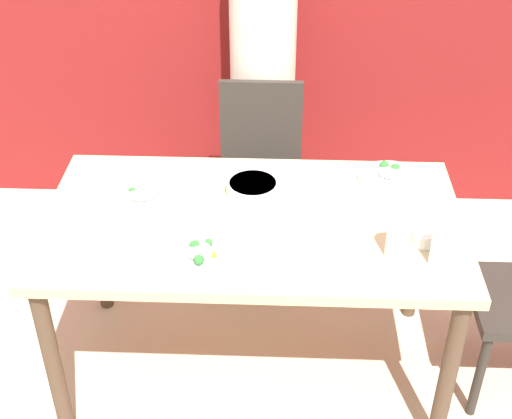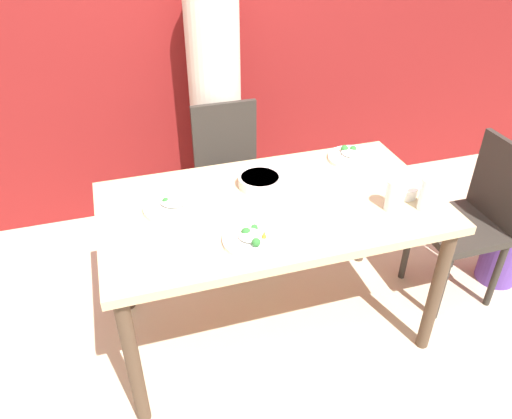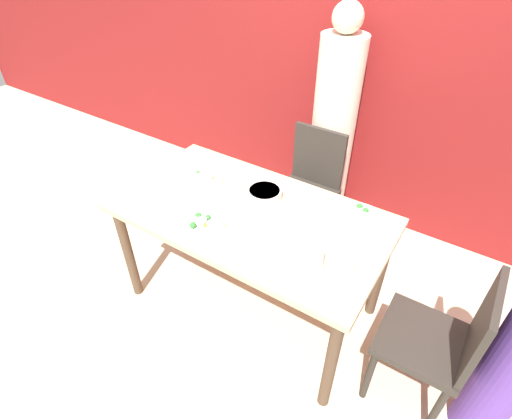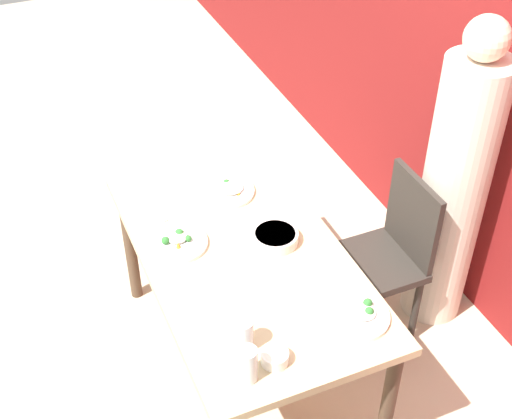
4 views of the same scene
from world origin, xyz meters
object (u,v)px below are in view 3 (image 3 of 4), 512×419
Objects in this scene: person_child at (509,369)px; bowl_curry at (264,193)px; chair_child_spot at (440,341)px; person_adult at (333,133)px; glass_water_tall at (315,258)px; chair_adult_spot at (309,186)px; plate_rice_adult at (202,179)px.

bowl_curry is (-1.37, 0.19, 0.28)m from person_child.
person_adult is at bearing -135.80° from chair_child_spot.
glass_water_tall is (0.49, -0.35, 0.04)m from bowl_curry.
bowl_curry is (-1.09, 0.19, 0.30)m from chair_child_spot.
chair_adult_spot is 1.58m from person_child.
person_adult is 11.77× the size of glass_water_tall.
chair_child_spot is at bearing -10.12° from bowl_curry.
bowl_curry is at bearing 9.10° from plate_rice_adult.
person_child is 7.74× the size of glass_water_tall.
person_adult is 1.07m from plate_rice_adult.
plate_rice_adult is at bearing -122.24° from chair_adult_spot.
person_adult is 1.52× the size of person_child.
person_child reaches higher than chair_adult_spot.
glass_water_tall is at bearing -35.58° from bowl_curry.
plate_rice_adult is at bearing -170.90° from bowl_curry.
person_child is 1.41m from bowl_curry.
bowl_curry is at bearing -90.82° from chair_adult_spot.
person_adult reaches higher than chair_child_spot.
person_adult is at bearing 67.16° from plate_rice_adult.
bowl_curry is 0.41m from plate_rice_adult.
chair_adult_spot reaches higher than plate_rice_adult.
plate_rice_adult is (-1.78, 0.13, 0.27)m from person_child.
glass_water_tall is (0.89, -0.28, 0.05)m from plate_rice_adult.
bowl_curry is at bearing 144.42° from glass_water_tall.
bowl_curry is 1.43× the size of glass_water_tall.
person_child reaches higher than glass_water_tall.
glass_water_tall is at bearing -75.65° from chair_child_spot.
glass_water_tall is at bearing -62.99° from chair_adult_spot.
person_adult is at bearing 90.00° from chair_adult_spot.
chair_adult_spot is at bearing -126.00° from chair_child_spot.
person_child is 4.01× the size of plate_rice_adult.
chair_child_spot is at bearing -45.80° from person_adult.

